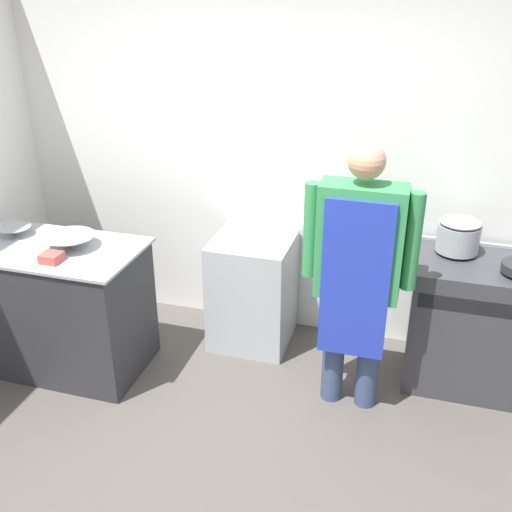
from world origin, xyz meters
name	(u,v)px	position (x,y,z in m)	size (l,w,h in m)	color
ground_plane	(190,478)	(0.00, 0.00, 0.00)	(14.00, 14.00, 0.00)	#4C4742
wall_back	(275,158)	(0.00, 1.79, 1.35)	(8.00, 0.05, 2.70)	white
prep_counter	(55,306)	(-1.31, 0.79, 0.46)	(1.28, 0.69, 0.92)	#2D2D33
stove	(477,323)	(1.51, 1.40, 0.45)	(0.88, 0.61, 0.91)	#38383D
fridge_unit	(252,291)	(-0.07, 1.46, 0.42)	(0.57, 0.56, 0.84)	#A8ADB2
person_cook	(358,265)	(0.74, 0.93, 1.00)	(0.68, 0.24, 1.73)	#38476B
mixing_bowl	(70,242)	(-1.14, 0.82, 0.96)	(0.34, 0.34, 0.09)	#9EA0A8
small_bowl	(15,231)	(-1.62, 0.90, 0.95)	(0.22, 0.22, 0.06)	#9EA0A8
plastic_tub	(52,258)	(-1.13, 0.60, 0.94)	(0.12, 0.12, 0.06)	#B24C3F
stock_pot	(459,235)	(1.31, 1.51, 1.02)	(0.27, 0.27, 0.23)	#9EA0A8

